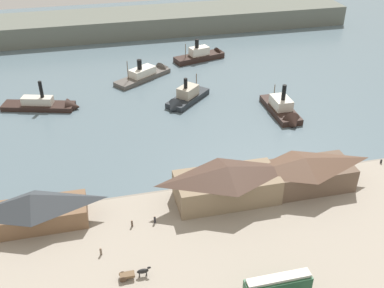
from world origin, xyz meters
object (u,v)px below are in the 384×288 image
object	(u,v)px
ferry_shed_west_terminal	(227,183)
mooring_post_east	(381,161)
ferry_shed_east_terminal	(303,173)
ferry_mid_harbor	(284,111)
horse_cart	(134,273)
pedestrian_at_waters_edge	(155,220)
street_tram	(278,285)
ferry_approaching_west	(149,73)
mooring_post_west	(345,166)
ferry_approaching_east	(184,99)
ferry_near_quay	(204,55)
pedestrian_by_tram	(132,223)
ferry_departing_north	(48,105)
pedestrian_walking_west	(299,284)
ferry_shed_central_terminal	(33,209)
pedestrian_standing_center	(101,252)

from	to	relation	value
ferry_shed_west_terminal	mooring_post_east	world-z (taller)	ferry_shed_west_terminal
ferry_shed_east_terminal	ferry_mid_harbor	xyz separation A→B (m)	(10.30, 33.49, -3.50)
horse_cart	mooring_post_east	world-z (taller)	horse_cart
ferry_shed_west_terminal	pedestrian_at_waters_edge	size ratio (longest dim) A/B	12.71
street_tram	ferry_approaching_west	world-z (taller)	ferry_approaching_west
mooring_post_west	ferry_approaching_east	xyz separation A→B (m)	(-28.11, 43.34, -0.13)
horse_cart	ferry_near_quay	world-z (taller)	ferry_near_quay
ferry_shed_west_terminal	pedestrian_by_tram	bearing A→B (deg)	-168.78
mooring_post_west	ferry_departing_north	bearing A→B (deg)	143.88
mooring_post_west	pedestrian_by_tram	bearing A→B (deg)	-170.46
pedestrian_walking_west	mooring_post_west	size ratio (longest dim) A/B	1.86
ferry_shed_central_terminal	mooring_post_west	size ratio (longest dim) A/B	22.39
ferry_shed_west_terminal	ferry_near_quay	xyz separation A→B (m)	(16.64, 81.56, -3.71)
pedestrian_standing_center	pedestrian_at_waters_edge	size ratio (longest dim) A/B	0.96
pedestrian_walking_west	ferry_departing_north	world-z (taller)	ferry_departing_north
ferry_shed_east_terminal	ferry_approaching_west	xyz separation A→B (m)	(-22.55, 70.03, -3.70)
ferry_shed_west_terminal	pedestrian_at_waters_edge	bearing A→B (deg)	-165.69
horse_cart	pedestrian_walking_west	xyz separation A→B (m)	(26.21, -8.46, -0.17)
ferry_shed_east_terminal	mooring_post_west	world-z (taller)	ferry_shed_east_terminal
ferry_shed_central_terminal	pedestrian_at_waters_edge	size ratio (longest dim) A/B	11.93
pedestrian_walking_west	ferry_departing_north	distance (m)	89.58
ferry_shed_central_terminal	ferry_departing_north	xyz separation A→B (m)	(0.56, 52.65, -3.69)
ferry_shed_west_terminal	horse_cart	size ratio (longest dim) A/B	3.95
street_tram	ferry_near_quay	xyz separation A→B (m)	(16.12, 107.49, -2.13)
mooring_post_east	pedestrian_at_waters_edge	bearing A→B (deg)	-171.47
ferry_mid_harbor	mooring_post_east	bearing A→B (deg)	-67.93
pedestrian_walking_west	pedestrian_at_waters_edge	size ratio (longest dim) A/B	0.99
horse_cart	ferry_departing_north	size ratio (longest dim) A/B	0.24
ferry_mid_harbor	ferry_approaching_west	world-z (taller)	ferry_mid_harbor
ferry_shed_central_terminal	ferry_approaching_east	distance (m)	61.57
ferry_mid_harbor	ferry_approaching_east	xyz separation A→B (m)	(-25.52, 14.22, 0.01)
mooring_post_east	ferry_approaching_west	size ratio (longest dim) A/B	0.04
street_tram	ferry_mid_harbor	size ratio (longest dim) A/B	0.57
pedestrian_walking_west	ferry_approaching_east	size ratio (longest dim) A/B	0.10
mooring_post_west	mooring_post_east	distance (m)	9.30
pedestrian_standing_center	mooring_post_east	size ratio (longest dim) A/B	1.80
horse_cart	street_tram	bearing A→B (deg)	-22.61
mooring_post_west	ferry_departing_north	distance (m)	83.55
pedestrian_standing_center	mooring_post_west	bearing A→B (deg)	14.49
ferry_shed_west_terminal	pedestrian_standing_center	distance (m)	28.58
pedestrian_standing_center	ferry_approaching_west	distance (m)	82.92
ferry_shed_central_terminal	ferry_approaching_west	xyz separation A→B (m)	(32.62, 69.06, -3.54)
ferry_approaching_west	ferry_approaching_east	bearing A→B (deg)	-71.83
ferry_approaching_west	pedestrian_walking_west	bearing A→B (deg)	-83.80
street_tram	mooring_post_west	distance (m)	42.27
ferry_departing_north	ferry_approaching_east	size ratio (longest dim) A/B	1.44
pedestrian_at_waters_edge	ferry_approaching_east	distance (m)	54.64
ferry_departing_north	ferry_shed_west_terminal	bearing A→B (deg)	-54.97
horse_cart	ferry_approaching_west	distance (m)	88.30
mooring_post_east	ferry_approaching_east	distance (m)	57.39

